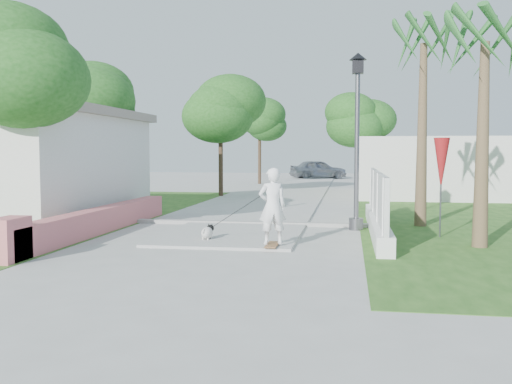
% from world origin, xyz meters
% --- Properties ---
extents(ground, '(90.00, 90.00, 0.00)m').
position_xyz_m(ground, '(0.00, 0.00, 0.00)').
color(ground, '#B7B7B2').
rests_on(ground, ground).
extents(path_strip, '(3.20, 36.00, 0.06)m').
position_xyz_m(path_strip, '(0.00, 20.00, 0.03)').
color(path_strip, '#B7B7B2').
rests_on(path_strip, ground).
extents(curb, '(6.50, 0.25, 0.10)m').
position_xyz_m(curb, '(0.00, 6.00, 0.05)').
color(curb, '#999993').
rests_on(curb, ground).
extents(grass_left, '(8.00, 20.00, 0.01)m').
position_xyz_m(grass_left, '(-7.00, 8.00, 0.01)').
color(grass_left, '#29561B').
rests_on(grass_left, ground).
extents(grass_right, '(8.00, 20.00, 0.01)m').
position_xyz_m(grass_right, '(7.00, 8.00, 0.01)').
color(grass_right, '#29561B').
rests_on(grass_right, ground).
extents(pink_wall, '(0.45, 8.20, 0.80)m').
position_xyz_m(pink_wall, '(-3.30, 3.55, 0.31)').
color(pink_wall, '#C46465').
rests_on(pink_wall, ground).
extents(lattice_fence, '(0.35, 7.00, 1.50)m').
position_xyz_m(lattice_fence, '(3.40, 5.00, 0.54)').
color(lattice_fence, white).
rests_on(lattice_fence, ground).
extents(building_right, '(6.00, 8.00, 2.60)m').
position_xyz_m(building_right, '(6.00, 18.00, 1.30)').
color(building_right, silver).
rests_on(building_right, ground).
extents(street_lamp, '(0.44, 0.44, 4.44)m').
position_xyz_m(street_lamp, '(2.90, 5.50, 2.43)').
color(street_lamp, '#59595E').
rests_on(street_lamp, ground).
extents(bollard, '(0.14, 0.14, 1.09)m').
position_xyz_m(bollard, '(0.20, 10.00, 0.58)').
color(bollard, white).
rests_on(bollard, ground).
extents(patio_umbrella, '(0.36, 0.36, 2.30)m').
position_xyz_m(patio_umbrella, '(4.80, 4.50, 1.69)').
color(patio_umbrella, '#59595E').
rests_on(patio_umbrella, ground).
extents(tree_left_near, '(3.60, 3.60, 5.28)m').
position_xyz_m(tree_left_near, '(-4.48, 2.98, 3.82)').
color(tree_left_near, '#4C3826').
rests_on(tree_left_near, ground).
extents(tree_left_mid, '(3.20, 3.20, 4.85)m').
position_xyz_m(tree_left_mid, '(-5.48, 8.48, 3.50)').
color(tree_left_mid, '#4C3826').
rests_on(tree_left_mid, ground).
extents(tree_path_left, '(3.40, 3.40, 5.23)m').
position_xyz_m(tree_path_left, '(-2.98, 15.98, 3.82)').
color(tree_path_left, '#4C3826').
rests_on(tree_path_left, ground).
extents(tree_path_right, '(3.00, 3.00, 4.79)m').
position_xyz_m(tree_path_right, '(3.22, 19.98, 3.49)').
color(tree_path_right, '#4C3826').
rests_on(tree_path_right, ground).
extents(tree_path_far, '(3.20, 3.20, 5.17)m').
position_xyz_m(tree_path_far, '(-2.78, 25.98, 3.82)').
color(tree_path_far, '#4C3826').
rests_on(tree_path_far, ground).
extents(palm_far, '(1.80, 1.80, 5.30)m').
position_xyz_m(palm_far, '(4.60, 6.50, 4.48)').
color(palm_far, brown).
rests_on(palm_far, ground).
extents(palm_near, '(1.80, 1.80, 4.70)m').
position_xyz_m(palm_near, '(5.40, 3.20, 3.95)').
color(palm_near, brown).
rests_on(palm_near, ground).
extents(skateboarder, '(1.87, 1.31, 1.65)m').
position_xyz_m(skateboarder, '(0.54, 2.68, 0.73)').
color(skateboarder, '#92613A').
rests_on(skateboarder, ground).
extents(dog, '(0.30, 0.55, 0.38)m').
position_xyz_m(dog, '(-0.36, 3.06, 0.21)').
color(dog, silver).
rests_on(dog, ground).
extents(parked_car, '(4.47, 2.99, 1.41)m').
position_xyz_m(parked_car, '(0.45, 33.40, 0.71)').
color(parked_car, '#AFB1B7').
rests_on(parked_car, ground).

